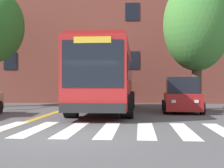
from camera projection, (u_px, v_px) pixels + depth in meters
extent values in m
plane|color=#4C4C4F|center=(58.00, 138.00, 8.49)|extent=(120.00, 120.00, 0.00)
cube|color=white|center=(2.00, 128.00, 10.33)|extent=(0.56, 3.79, 0.01)
cube|color=white|center=(37.00, 129.00, 10.23)|extent=(0.56, 3.79, 0.01)
cube|color=white|center=(73.00, 129.00, 10.13)|extent=(0.56, 3.79, 0.01)
cube|color=white|center=(109.00, 130.00, 10.02)|extent=(0.56, 3.79, 0.01)
cube|color=white|center=(146.00, 130.00, 9.92)|extent=(0.56, 3.79, 0.01)
cube|color=white|center=(184.00, 131.00, 9.81)|extent=(0.56, 3.79, 0.01)
cube|color=white|center=(222.00, 131.00, 9.71)|extent=(0.56, 3.79, 0.01)
cube|color=gold|center=(81.00, 104.00, 24.26)|extent=(0.12, 36.00, 0.01)
cube|color=gold|center=(83.00, 104.00, 24.25)|extent=(0.12, 36.00, 0.01)
cube|color=#B22323|center=(106.00, 77.00, 16.97)|extent=(2.57, 10.77, 2.97)
cube|color=black|center=(130.00, 72.00, 16.87)|extent=(0.03, 9.91, 1.07)
cube|color=black|center=(83.00, 72.00, 17.07)|extent=(0.03, 9.91, 1.07)
cube|color=black|center=(92.00, 64.00, 11.59)|extent=(2.30, 0.03, 1.78)
cube|color=yellow|center=(92.00, 40.00, 11.59)|extent=(1.41, 0.03, 0.24)
cube|color=#232326|center=(92.00, 108.00, 11.56)|extent=(2.51, 0.10, 0.36)
cube|color=maroon|center=(106.00, 48.00, 16.98)|extent=(2.41, 10.34, 0.16)
cylinder|color=black|center=(127.00, 106.00, 13.54)|extent=(0.56, 1.04, 1.04)
cylinder|color=black|center=(71.00, 106.00, 13.73)|extent=(0.56, 1.04, 1.04)
cylinder|color=black|center=(130.00, 100.00, 19.28)|extent=(0.56, 1.04, 1.04)
cylinder|color=black|center=(91.00, 100.00, 19.47)|extent=(0.56, 1.04, 1.04)
cylinder|color=black|center=(130.00, 99.00, 20.38)|extent=(0.56, 1.04, 1.04)
cylinder|color=black|center=(93.00, 99.00, 20.57)|extent=(0.56, 1.04, 1.04)
cube|color=#AD1E1E|center=(182.00, 101.00, 16.59)|extent=(1.96, 3.74, 0.84)
cube|color=black|center=(182.00, 85.00, 16.63)|extent=(1.70, 2.09, 0.86)
cube|color=white|center=(197.00, 101.00, 14.69)|extent=(0.20, 0.05, 0.14)
cube|color=white|center=(174.00, 101.00, 14.83)|extent=(0.20, 0.05, 0.14)
cylinder|color=black|center=(202.00, 108.00, 15.34)|extent=(0.25, 0.61, 0.60)
cylinder|color=black|center=(165.00, 108.00, 15.59)|extent=(0.25, 0.61, 0.60)
cylinder|color=black|center=(196.00, 105.00, 17.59)|extent=(0.25, 0.61, 0.60)
cylinder|color=black|center=(164.00, 105.00, 17.83)|extent=(0.25, 0.61, 0.60)
cylinder|color=#28282D|center=(111.00, 69.00, 20.43)|extent=(0.16, 0.16, 5.02)
cylinder|color=#28282D|center=(106.00, 35.00, 18.85)|extent=(0.44, 3.23, 0.11)
cube|color=#28282D|center=(101.00, 42.00, 17.40)|extent=(0.37, 0.31, 1.00)
cylinder|color=red|center=(100.00, 36.00, 17.25)|extent=(0.22, 0.05, 0.22)
cylinder|color=black|center=(100.00, 42.00, 17.25)|extent=(0.22, 0.05, 0.22)
cylinder|color=black|center=(100.00, 47.00, 17.25)|extent=(0.22, 0.05, 0.22)
cylinder|color=#4C3D2D|center=(197.00, 87.00, 18.70)|extent=(0.57, 0.57, 2.73)
ellipsoid|color=#428438|center=(197.00, 24.00, 18.72)|extent=(4.17, 4.46, 5.61)
cube|color=brown|center=(81.00, 29.00, 29.86)|extent=(37.31, 9.57, 13.74)
cube|color=black|center=(10.00, 61.00, 25.44)|extent=(1.10, 0.06, 1.40)
cube|color=black|center=(132.00, 60.00, 24.65)|extent=(1.10, 0.06, 1.40)
cube|color=black|center=(10.00, 14.00, 25.46)|extent=(1.10, 0.06, 1.40)
cube|color=black|center=(132.00, 12.00, 24.67)|extent=(1.10, 0.06, 1.40)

